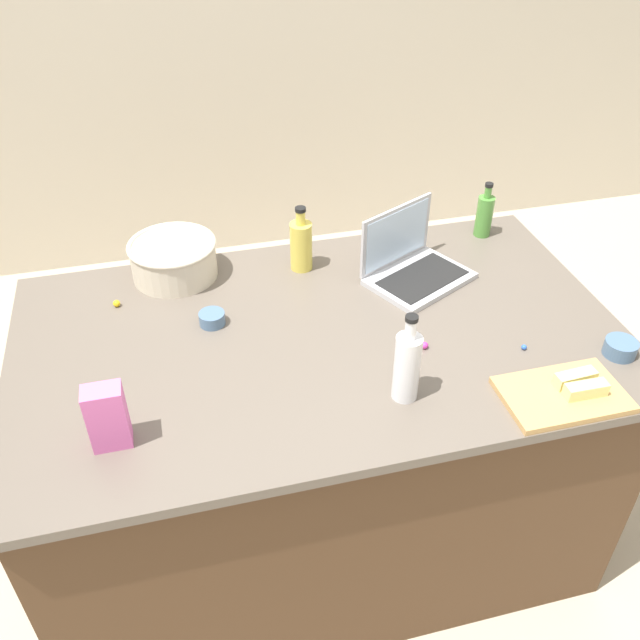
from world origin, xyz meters
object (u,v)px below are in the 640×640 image
butter_stick_left (586,390)px  bottle_vinegar (407,365)px  mixing_bowl_large (174,258)px  bottle_olive (484,215)px  cutting_board (562,395)px  candy_bag (107,417)px  laptop (412,264)px  butter_stick_right (575,378)px  ramekin_medium (212,318)px  bottle_oil (301,244)px  ramekin_small (620,348)px

butter_stick_left → bottle_vinegar: bearing=163.6°
mixing_bowl_large → bottle_olive: size_ratio=1.42×
cutting_board → candy_bag: 1.12m
mixing_bowl_large → cutting_board: bearing=-41.9°
laptop → cutting_board: size_ratio=1.20×
cutting_board → butter_stick_left: 0.06m
mixing_bowl_large → candy_bag: candy_bag is taller
bottle_vinegar → butter_stick_right: 0.45m
bottle_vinegar → candy_bag: 0.72m
laptop → bottle_vinegar: bearing=-112.1°
bottle_vinegar → butter_stick_left: bottle_vinegar is taller
mixing_bowl_large → ramekin_medium: bearing=-74.0°
butter_stick_right → ramekin_medium: (-0.87, 0.51, -0.02)m
mixing_bowl_large → butter_stick_right: mixing_bowl_large is taller
butter_stick_right → ramekin_medium: size_ratio=1.45×
laptop → mixing_bowl_large: (-0.73, 0.19, 0.02)m
candy_bag → butter_stick_left: bearing=-7.2°
bottle_oil → butter_stick_left: bottle_oil is taller
bottle_olive → butter_stick_left: bottle_olive is taller
butter_stick_left → laptop: bearing=109.2°
bottle_oil → butter_stick_right: bearing=-53.3°
butter_stick_right → ramekin_small: size_ratio=1.24×
bottle_olive → butter_stick_left: bearing=-97.4°
bottle_vinegar → cutting_board: size_ratio=0.81×
cutting_board → mixing_bowl_large: bearing=138.1°
bottle_vinegar → butter_stick_left: bearing=-16.4°
bottle_vinegar → butter_stick_right: (0.43, -0.08, -0.07)m
bottle_oil → ramekin_small: size_ratio=2.46×
ramekin_small → candy_bag: candy_bag is taller
bottle_olive → butter_stick_right: bottle_olive is taller
cutting_board → ramekin_medium: ramekin_medium is taller
bottle_vinegar → ramekin_small: bearing=0.9°
butter_stick_left → ramekin_medium: bearing=147.7°
cutting_board → butter_stick_right: (0.04, 0.02, 0.03)m
ramekin_medium → candy_bag: (-0.29, -0.41, 0.07)m
mixing_bowl_large → bottle_oil: 0.41m
bottle_oil → bottle_vinegar: size_ratio=0.86×
bottle_vinegar → ramekin_medium: 0.62m
bottle_olive → ramekin_medium: size_ratio=2.60×
ramekin_small → candy_bag: size_ratio=0.52×
bottle_oil → ramekin_medium: (-0.32, -0.23, -0.07)m
mixing_bowl_large → cutting_board: size_ratio=0.89×
ramekin_small → ramekin_medium: (-1.07, 0.41, -0.00)m
ramekin_medium → laptop: bearing=8.1°
bottle_oil → butter_stick_left: bearing=-54.7°
butter_stick_right → laptop: bearing=110.3°
laptop → butter_stick_right: size_ratio=3.42×
ramekin_small → ramekin_medium: size_ratio=1.17×
laptop → butter_stick_left: bearing=-70.8°
butter_stick_left → ramekin_medium: 1.03m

